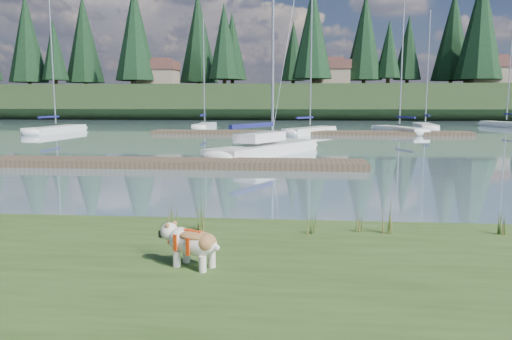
# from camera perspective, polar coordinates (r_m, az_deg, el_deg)

# --- Properties ---
(ground) EXTENTS (200.00, 200.00, 0.00)m
(ground) POSITION_cam_1_polar(r_m,az_deg,el_deg) (41.39, 3.27, 4.09)
(ground) COLOR gray
(ground) RESTS_ON ground
(bank) EXTENTS (60.00, 9.00, 0.35)m
(bank) POSITION_cam_1_polar(r_m,az_deg,el_deg) (5.99, -8.07, -17.13)
(bank) COLOR #365220
(bank) RESTS_ON ground
(ridge) EXTENTS (200.00, 20.00, 5.00)m
(ridge) POSITION_cam_1_polar(r_m,az_deg,el_deg) (84.29, 4.21, 7.68)
(ridge) COLOR #1E2F17
(ridge) RESTS_ON ground
(bulldog) EXTENTS (1.01, 0.69, 0.59)m
(bulldog) POSITION_cam_1_polar(r_m,az_deg,el_deg) (7.22, -7.30, -8.10)
(bulldog) COLOR silver
(bulldog) RESTS_ON bank
(sailboat_main) EXTENTS (5.80, 8.95, 13.13)m
(sailboat_main) POSITION_cam_1_polar(r_m,az_deg,el_deg) (25.79, 1.82, 2.77)
(sailboat_main) COLOR white
(sailboat_main) RESTS_ON ground
(dock_near) EXTENTS (16.00, 2.00, 0.30)m
(dock_near) POSITION_cam_1_polar(r_m,az_deg,el_deg) (21.11, -9.47, 0.80)
(dock_near) COLOR #4C3D2C
(dock_near) RESTS_ON ground
(dock_far) EXTENTS (26.00, 2.20, 0.30)m
(dock_far) POSITION_cam_1_polar(r_m,az_deg,el_deg) (41.37, 6.05, 4.26)
(dock_far) COLOR #4C3D2C
(dock_far) RESTS_ON ground
(sailboat_bg_0) EXTENTS (2.30, 8.54, 12.17)m
(sailboat_bg_0) POSITION_cam_1_polar(r_m,az_deg,el_deg) (47.47, -21.42, 4.43)
(sailboat_bg_0) COLOR white
(sailboat_bg_0) RESTS_ON ground
(sailboat_bg_1) EXTENTS (1.52, 7.10, 10.66)m
(sailboat_bg_1) POSITION_cam_1_polar(r_m,az_deg,el_deg) (50.01, -5.76, 5.08)
(sailboat_bg_1) COLOR white
(sailboat_bg_1) RESTS_ON ground
(sailboat_bg_2) EXTENTS (5.02, 7.13, 11.20)m
(sailboat_bg_2) POSITION_cam_1_polar(r_m,az_deg,el_deg) (42.26, 6.63, 4.57)
(sailboat_bg_2) COLOR white
(sailboat_bg_2) RESTS_ON ground
(sailboat_bg_3) EXTENTS (4.15, 7.42, 10.97)m
(sailboat_bg_3) POSITION_cam_1_polar(r_m,az_deg,el_deg) (44.93, 15.60, 4.52)
(sailboat_bg_3) COLOR white
(sailboat_bg_3) RESTS_ON ground
(sailboat_bg_4) EXTENTS (2.17, 7.73, 11.28)m
(sailboat_bg_4) POSITION_cam_1_polar(r_m,az_deg,el_deg) (51.49, 18.66, 4.79)
(sailboat_bg_4) COLOR white
(sailboat_bg_4) RESTS_ON ground
(sailboat_bg_5) EXTENTS (3.70, 7.56, 10.74)m
(sailboat_bg_5) POSITION_cam_1_polar(r_m,az_deg,el_deg) (59.62, 26.28, 4.75)
(sailboat_bg_5) COLOR white
(sailboat_bg_5) RESTS_ON ground
(weed_0) EXTENTS (0.17, 0.14, 0.62)m
(weed_0) POSITION_cam_1_polar(r_m,az_deg,el_deg) (9.25, -6.41, -5.25)
(weed_0) COLOR #475B23
(weed_0) RESTS_ON bank
(weed_1) EXTENTS (0.17, 0.14, 0.46)m
(weed_1) POSITION_cam_1_polar(r_m,az_deg,el_deg) (8.96, 6.37, -6.12)
(weed_1) COLOR #475B23
(weed_1) RESTS_ON bank
(weed_2) EXTENTS (0.17, 0.14, 0.61)m
(weed_2) POSITION_cam_1_polar(r_m,az_deg,el_deg) (9.22, 14.84, -5.54)
(weed_2) COLOR #475B23
(weed_2) RESTS_ON bank
(weed_3) EXTENTS (0.17, 0.14, 0.50)m
(weed_3) POSITION_cam_1_polar(r_m,az_deg,el_deg) (9.53, -9.48, -5.25)
(weed_3) COLOR #475B23
(weed_3) RESTS_ON bank
(weed_4) EXTENTS (0.17, 0.14, 0.43)m
(weed_4) POSITION_cam_1_polar(r_m,az_deg,el_deg) (9.28, 11.38, -5.83)
(weed_4) COLOR #475B23
(weed_4) RESTS_ON bank
(weed_5) EXTENTS (0.17, 0.14, 0.54)m
(weed_5) POSITION_cam_1_polar(r_m,az_deg,el_deg) (9.84, 26.03, -5.41)
(weed_5) COLOR #475B23
(weed_5) RESTS_ON bank
(mud_lip) EXTENTS (60.00, 0.50, 0.14)m
(mud_lip) POSITION_cam_1_polar(r_m,az_deg,el_deg) (10.12, -2.39, -7.22)
(mud_lip) COLOR #33281C
(mud_lip) RESTS_ON ground
(conifer_1) EXTENTS (4.40, 4.40, 11.30)m
(conifer_1) POSITION_cam_1_polar(r_m,az_deg,el_deg) (92.46, -22.07, 12.60)
(conifer_1) COLOR #382619
(conifer_1) RESTS_ON ridge
(conifer_2) EXTENTS (6.60, 6.60, 16.05)m
(conifer_2) POSITION_cam_1_polar(r_m,az_deg,el_deg) (84.23, -13.66, 15.02)
(conifer_2) COLOR #382619
(conifer_2) RESTS_ON ridge
(conifer_3) EXTENTS (4.84, 4.84, 12.25)m
(conifer_3) POSITION_cam_1_polar(r_m,az_deg,el_deg) (84.53, -2.74, 13.96)
(conifer_3) COLOR #382619
(conifer_3) RESTS_ON ridge
(conifer_4) EXTENTS (6.16, 6.16, 15.10)m
(conifer_4) POSITION_cam_1_polar(r_m,az_deg,el_deg) (78.00, 6.49, 15.44)
(conifer_4) COLOR #382619
(conifer_4) RESTS_ON ridge
(conifer_5) EXTENTS (3.96, 3.96, 10.35)m
(conifer_5) POSITION_cam_1_polar(r_m,az_deg,el_deg) (82.84, 14.95, 13.21)
(conifer_5) COLOR #382619
(conifer_5) RESTS_ON ridge
(conifer_6) EXTENTS (7.04, 7.04, 17.00)m
(conifer_6) POSITION_cam_1_polar(r_m,az_deg,el_deg) (84.43, 24.30, 14.85)
(conifer_6) COLOR #382619
(conifer_6) RESTS_ON ridge
(house_0) EXTENTS (6.30, 5.30, 4.65)m
(house_0) POSITION_cam_1_polar(r_m,az_deg,el_deg) (84.68, -11.13, 10.82)
(house_0) COLOR gray
(house_0) RESTS_ON ridge
(house_1) EXTENTS (6.30, 5.30, 4.65)m
(house_1) POSITION_cam_1_polar(r_m,az_deg,el_deg) (82.55, 8.46, 10.96)
(house_1) COLOR gray
(house_1) RESTS_ON ridge
(house_2) EXTENTS (6.30, 5.30, 4.65)m
(house_2) POSITION_cam_1_polar(r_m,az_deg,el_deg) (85.39, 25.11, 10.21)
(house_2) COLOR gray
(house_2) RESTS_ON ridge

